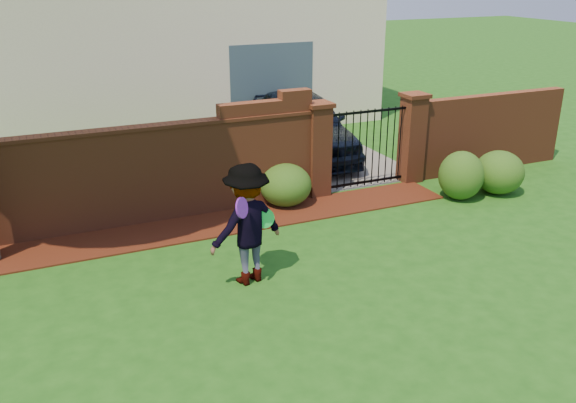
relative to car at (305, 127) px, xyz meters
name	(u,v)px	position (x,y,z in m)	size (l,w,h in m)	color
ground	(288,319)	(-3.24, -6.36, -0.77)	(80.00, 80.00, 0.01)	#1C4F13
mulch_bed	(159,234)	(-4.19, -3.03, -0.75)	(11.10, 1.08, 0.03)	#39140A
brick_wall	(84,180)	(-5.25, -2.36, 0.16)	(8.70, 0.31, 2.16)	brown
brick_wall_return	(487,132)	(3.36, -2.36, 0.08)	(4.00, 0.25, 1.70)	brown
pillar_left	(318,149)	(-0.84, -2.36, 0.19)	(0.50, 0.50, 1.88)	brown
pillar_right	(412,137)	(1.36, -2.36, 0.19)	(0.50, 0.50, 1.88)	brown
iron_gate	(366,148)	(0.26, -2.36, 0.08)	(1.78, 0.03, 1.60)	black
driveway	(287,140)	(0.26, 1.64, -0.76)	(3.20, 8.00, 0.01)	slate
house	(151,9)	(-2.24, 5.63, 2.39)	(12.40, 6.40, 6.30)	#F0E4C9
car	(305,127)	(0.00, 0.00, 0.00)	(1.82, 4.51, 1.54)	black
shrub_left	(285,185)	(-1.65, -2.62, -0.36)	(1.00, 1.00, 0.82)	#1E4C16
shrub_middle	(461,175)	(1.63, -3.68, -0.29)	(0.88, 0.88, 0.96)	#1E4C16
shrub_right	(499,172)	(2.54, -3.73, -0.33)	(0.99, 0.99, 0.88)	#1E4C16
man	(248,225)	(-3.35, -5.21, 0.12)	(1.15, 0.66, 1.78)	gray
frisbee_purple	(242,208)	(-3.56, -5.57, 0.55)	(0.29, 0.29, 0.03)	purple
frisbee_green	(264,218)	(-3.12, -5.27, 0.21)	(0.29, 0.29, 0.03)	#1BD04A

